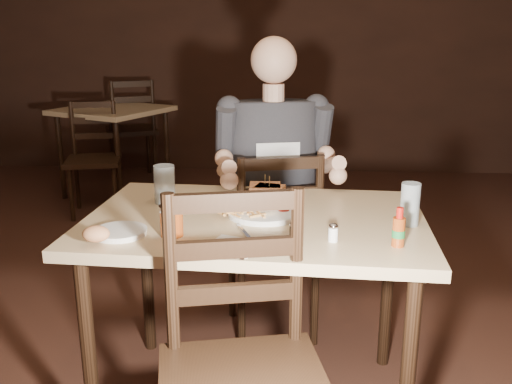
# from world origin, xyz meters

# --- Properties ---
(room_shell) EXTENTS (7.00, 7.00, 7.00)m
(room_shell) POSITION_xyz_m (0.00, 0.00, 1.40)
(room_shell) COLOR black
(room_shell) RESTS_ON ground
(main_table) EXTENTS (1.27, 0.88, 0.77)m
(main_table) POSITION_xyz_m (0.01, -0.34, 0.69)
(main_table) COLOR tan
(main_table) RESTS_ON ground
(bg_table) EXTENTS (1.06, 1.06, 0.77)m
(bg_table) POSITION_xyz_m (-1.41, 2.50, 0.68)
(bg_table) COLOR tan
(bg_table) RESTS_ON ground
(chair_far) EXTENTS (0.52, 0.55, 0.91)m
(chair_far) POSITION_xyz_m (0.05, 0.22, 0.46)
(chair_far) COLOR black
(chair_far) RESTS_ON ground
(bg_chair_far) EXTENTS (0.61, 0.63, 0.97)m
(bg_chair_far) POSITION_xyz_m (-1.41, 3.05, 0.49)
(bg_chair_far) COLOR black
(bg_chair_far) RESTS_ON ground
(bg_chair_near) EXTENTS (0.49, 0.52, 0.87)m
(bg_chair_near) POSITION_xyz_m (-1.41, 1.95, 0.44)
(bg_chair_near) COLOR black
(bg_chair_near) RESTS_ON ground
(diner) EXTENTS (0.62, 0.53, 0.93)m
(diner) POSITION_xyz_m (0.06, 0.17, 0.93)
(diner) COLOR #2B2A2F
(diner) RESTS_ON chair_far
(dinner_plate) EXTENTS (0.28, 0.28, 0.02)m
(dinner_plate) POSITION_xyz_m (0.04, -0.32, 0.78)
(dinner_plate) COLOR white
(dinner_plate) RESTS_ON main_table
(sandwich_left) EXTENTS (0.12, 0.11, 0.09)m
(sandwich_left) POSITION_xyz_m (0.05, -0.19, 0.83)
(sandwich_left) COLOR tan
(sandwich_left) RESTS_ON dinner_plate
(sandwich_right) EXTENTS (0.12, 0.10, 0.10)m
(sandwich_right) POSITION_xyz_m (0.03, -0.17, 0.84)
(sandwich_right) COLOR tan
(sandwich_right) RESTS_ON dinner_plate
(fries_pile) EXTENTS (0.25, 0.19, 0.04)m
(fries_pile) POSITION_xyz_m (-0.04, -0.35, 0.80)
(fries_pile) COLOR tan
(fries_pile) RESTS_ON dinner_plate
(ketchup_dollop) EXTENTS (0.05, 0.05, 0.01)m
(ketchup_dollop) POSITION_xyz_m (0.11, -0.32, 0.79)
(ketchup_dollop) COLOR maroon
(ketchup_dollop) RESTS_ON dinner_plate
(glass_left) EXTENTS (0.09, 0.09, 0.15)m
(glass_left) POSITION_xyz_m (-0.36, -0.19, 0.85)
(glass_left) COLOR silver
(glass_left) RESTS_ON main_table
(glass_right) EXTENTS (0.07, 0.07, 0.15)m
(glass_right) POSITION_xyz_m (0.55, -0.39, 0.84)
(glass_right) COLOR silver
(glass_right) RESTS_ON main_table
(hot_sauce) EXTENTS (0.04, 0.04, 0.13)m
(hot_sauce) POSITION_xyz_m (0.47, -0.60, 0.83)
(hot_sauce) COLOR #8E3810
(hot_sauce) RESTS_ON main_table
(salt_shaker) EXTENTS (0.03, 0.03, 0.06)m
(salt_shaker) POSITION_xyz_m (0.27, -0.57, 0.80)
(salt_shaker) COLOR white
(salt_shaker) RESTS_ON main_table
(pepper_shaker) EXTENTS (0.03, 0.03, 0.06)m
(pepper_shaker) POSITION_xyz_m (0.15, -0.57, 0.80)
(pepper_shaker) COLOR #38332D
(pepper_shaker) RESTS_ON main_table
(syrup_dispenser) EXTENTS (0.08, 0.08, 0.10)m
(syrup_dispenser) POSITION_xyz_m (-0.26, -0.55, 0.82)
(syrup_dispenser) COLOR #8E3810
(syrup_dispenser) RESTS_ON main_table
(napkin) EXTENTS (0.20, 0.19, 0.00)m
(napkin) POSITION_xyz_m (-0.04, -0.64, 0.77)
(napkin) COLOR white
(napkin) RESTS_ON main_table
(knife) EXTENTS (0.08, 0.19, 0.00)m
(knife) POSITION_xyz_m (-0.01, -0.54, 0.78)
(knife) COLOR silver
(knife) RESTS_ON napkin
(fork) EXTENTS (0.03, 0.16, 0.01)m
(fork) POSITION_xyz_m (0.01, -0.67, 0.78)
(fork) COLOR silver
(fork) RESTS_ON napkin
(side_plate) EXTENTS (0.18, 0.18, 0.01)m
(side_plate) POSITION_xyz_m (-0.43, -0.56, 0.78)
(side_plate) COLOR white
(side_plate) RESTS_ON main_table
(bread_roll) EXTENTS (0.09, 0.08, 0.05)m
(bread_roll) POSITION_xyz_m (-0.47, -0.66, 0.81)
(bread_roll) COLOR tan
(bread_roll) RESTS_ON side_plate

